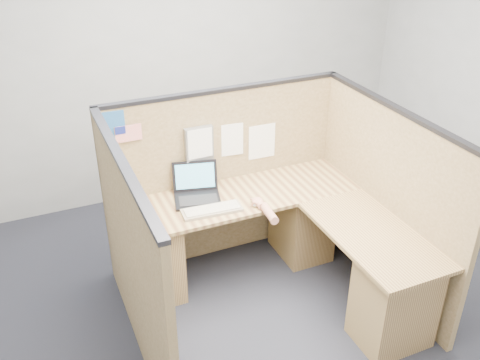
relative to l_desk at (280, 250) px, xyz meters
name	(u,v)px	position (x,y,z in m)	size (l,w,h in m)	color
floor	(274,318)	(-0.18, -0.29, -0.39)	(5.00, 5.00, 0.00)	black
wall_back	(175,62)	(-0.18, 1.96, 1.01)	(5.00, 5.00, 0.00)	gray
cubicle_partitions	(252,206)	(-0.18, 0.14, 0.38)	(2.06, 1.83, 1.53)	brown
l_desk	(280,250)	(0.00, 0.00, 0.00)	(1.95, 1.75, 0.73)	brown
laptop	(194,190)	(-0.52, 0.51, 0.40)	(0.41, 0.42, 0.26)	black
keyboard	(212,210)	(-0.47, 0.25, 0.35)	(0.47, 0.19, 0.03)	gray
mouse	(257,203)	(-0.12, 0.19, 0.36)	(0.10, 0.06, 0.04)	silver
hand_forearm	(265,209)	(-0.11, 0.07, 0.37)	(0.10, 0.35, 0.07)	tan
blue_poster	(113,126)	(-1.06, 0.68, 0.98)	(0.17, 0.00, 0.23)	#21579B
american_flag	(126,135)	(-0.98, 0.67, 0.89)	(0.20, 0.01, 0.35)	olive
file_holder	(199,144)	(-0.41, 0.66, 0.72)	(0.23, 0.05, 0.29)	slate
paper_left	(230,140)	(-0.14, 0.68, 0.69)	(0.22, 0.00, 0.28)	white
paper_right	(262,142)	(0.15, 0.68, 0.63)	(0.24, 0.00, 0.30)	white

